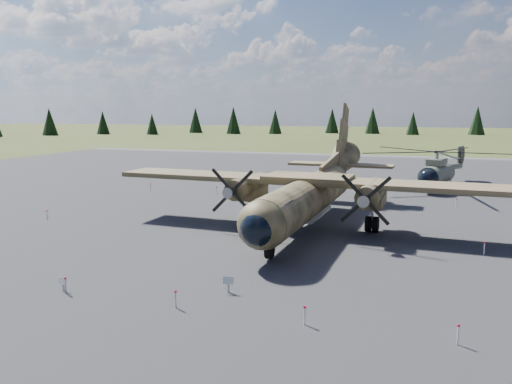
% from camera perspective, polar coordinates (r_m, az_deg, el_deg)
% --- Properties ---
extents(ground, '(500.00, 500.00, 0.00)m').
position_cam_1_polar(ground, '(36.26, -2.33, -4.95)').
color(ground, '#475224').
rests_on(ground, ground).
extents(apron, '(120.00, 120.00, 0.04)m').
position_cam_1_polar(apron, '(45.55, 1.98, -2.00)').
color(apron, '#5C5B61').
rests_on(apron, ground).
extents(transport_plane, '(31.09, 28.22, 10.25)m').
position_cam_1_polar(transport_plane, '(39.09, 6.38, 0.44)').
color(transport_plane, '#39391F').
rests_on(transport_plane, ground).
extents(helicopter_near, '(22.08, 22.46, 4.49)m').
position_cam_1_polar(helicopter_near, '(59.70, 20.07, 3.23)').
color(helicopter_near, '#65685B').
rests_on(helicopter_near, ground).
extents(info_placard_left, '(0.42, 0.21, 0.65)m').
position_cam_1_polar(info_placard_left, '(27.09, -21.22, -9.63)').
color(info_placard_left, gray).
rests_on(info_placard_left, ground).
extents(info_placard_right, '(0.54, 0.29, 0.81)m').
position_cam_1_polar(info_placard_right, '(25.05, -3.19, -10.27)').
color(info_placard_right, gray).
rests_on(info_placard_right, ground).
extents(barrier_fence, '(33.12, 29.62, 0.85)m').
position_cam_1_polar(barrier_fence, '(36.22, -3.06, -4.15)').
color(barrier_fence, silver).
rests_on(barrier_fence, ground).
extents(treeline, '(346.91, 338.59, 10.88)m').
position_cam_1_polar(treeline, '(32.21, 7.79, 1.69)').
color(treeline, black).
rests_on(treeline, ground).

